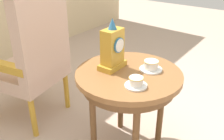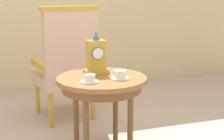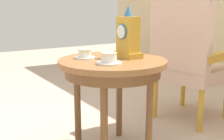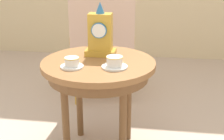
{
  "view_description": "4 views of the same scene",
  "coord_description": "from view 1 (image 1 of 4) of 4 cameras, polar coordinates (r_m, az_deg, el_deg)",
  "views": [
    {
      "loc": [
        -1.22,
        -0.68,
        1.37
      ],
      "look_at": [
        0.02,
        0.22,
        0.61
      ],
      "focal_mm": 40.98,
      "sensor_mm": 36.0,
      "label": 1
    },
    {
      "loc": [
        -0.67,
        -2.25,
        1.24
      ],
      "look_at": [
        0.1,
        0.05,
        0.68
      ],
      "focal_mm": 53.01,
      "sensor_mm": 36.0,
      "label": 2
    },
    {
      "loc": [
        1.52,
        -0.89,
        0.94
      ],
      "look_at": [
        -0.05,
        0.14,
        0.54
      ],
      "focal_mm": 45.8,
      "sensor_mm": 36.0,
      "label": 3
    },
    {
      "loc": [
        0.37,
        -1.69,
        1.23
      ],
      "look_at": [
        0.11,
        0.12,
        0.56
      ],
      "focal_mm": 50.97,
      "sensor_mm": 36.0,
      "label": 4
    }
  ],
  "objects": [
    {
      "name": "teacup_left",
      "position": [
        1.47,
        5.38,
        -2.76
      ],
      "size": [
        0.13,
        0.13,
        0.06
      ],
      "color": "white",
      "rests_on": "side_table"
    },
    {
      "name": "teacup_right",
      "position": [
        1.67,
        8.7,
        0.91
      ],
      "size": [
        0.15,
        0.15,
        0.07
      ],
      "color": "white",
      "rests_on": "side_table"
    },
    {
      "name": "side_table",
      "position": [
        1.68,
        3.69,
        -2.85
      ],
      "size": [
        0.69,
        0.69,
        0.63
      ],
      "color": "brown",
      "rests_on": "ground"
    },
    {
      "name": "armchair",
      "position": [
        2.09,
        -17.11,
        3.36
      ],
      "size": [
        0.63,
        0.62,
        1.14
      ],
      "color": "#CCA893",
      "rests_on": "ground"
    },
    {
      "name": "mantel_clock",
      "position": [
        1.64,
        0.13,
        4.74
      ],
      "size": [
        0.19,
        0.11,
        0.34
      ],
      "color": "gold",
      "rests_on": "side_table"
    }
  ]
}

